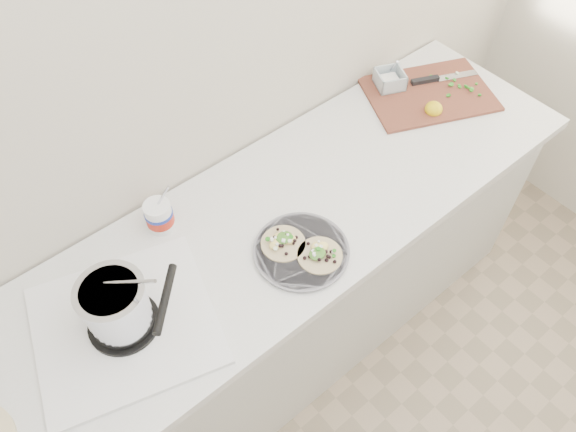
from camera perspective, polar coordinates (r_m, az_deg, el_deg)
counter at (r=2.16m, az=-2.76°, el=-8.46°), size 2.44×0.66×0.90m
stove at (r=1.60m, az=-16.76°, el=-9.41°), size 0.59×0.57×0.24m
taco_plate at (r=1.72m, az=1.37°, el=-3.40°), size 0.30×0.30×0.04m
tub at (r=1.79m, az=-12.91°, el=0.27°), size 0.09×0.09×0.20m
cutboard at (r=2.30m, az=13.83°, el=12.35°), size 0.57×0.50×0.07m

